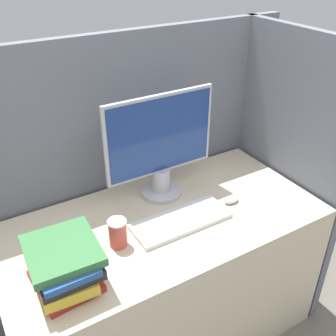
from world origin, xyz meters
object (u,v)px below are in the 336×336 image
at_px(monitor, 160,149).
at_px(coffee_cup, 118,233).
at_px(mouse, 232,200).
at_px(book_stack, 63,265).
at_px(keyboard, 181,221).

xyz_separation_m(monitor, coffee_cup, (-0.32, -0.23, -0.18)).
relative_size(mouse, coffee_cup, 0.62).
relative_size(coffee_cup, book_stack, 0.42).
distance_m(keyboard, mouse, 0.28).
height_order(keyboard, book_stack, book_stack).
xyz_separation_m(mouse, coffee_cup, (-0.56, 0.01, 0.05)).
xyz_separation_m(keyboard, coffee_cup, (-0.29, 0.01, 0.05)).
bearing_deg(coffee_cup, monitor, 34.97).
distance_m(keyboard, coffee_cup, 0.29).
bearing_deg(keyboard, mouse, 0.87).
bearing_deg(mouse, monitor, 135.56).
bearing_deg(mouse, coffee_cup, 179.31).
bearing_deg(book_stack, monitor, 29.05).
bearing_deg(coffee_cup, book_stack, -160.11).
relative_size(keyboard, coffee_cup, 3.61).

